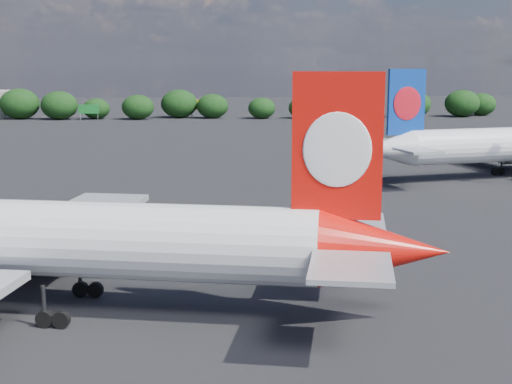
{
  "coord_description": "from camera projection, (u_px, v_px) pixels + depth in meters",
  "views": [
    {
      "loc": [
        11.57,
        -36.24,
        16.9
      ],
      "look_at": [
        16.0,
        12.0,
        8.0
      ],
      "focal_mm": 50.0,
      "sensor_mm": 36.0,
      "label": 1
    }
  ],
  "objects": [
    {
      "name": "ground",
      "position": [
        106.0,
        188.0,
        96.27
      ],
      "size": [
        500.0,
        500.0,
        0.0
      ],
      "primitive_type": "plane",
      "color": "black",
      "rests_on": "ground"
    },
    {
      "name": "horizon_treeline",
      "position": [
        179.0,
        106.0,
        212.86
      ],
      "size": [
        203.59,
        15.18,
        9.03
      ],
      "color": "black",
      "rests_on": "ground"
    },
    {
      "name": "highway_sign",
      "position": [
        89.0,
        109.0,
        207.71
      ],
      "size": [
        6.0,
        0.3,
        4.5
      ],
      "color": "#146523",
      "rests_on": "ground"
    },
    {
      "name": "qantas_airliner",
      "position": [
        56.0,
        241.0,
        48.09
      ],
      "size": [
        49.59,
        47.44,
        16.3
      ],
      "color": "white",
      "rests_on": "ground"
    },
    {
      "name": "billboard_yellow",
      "position": [
        192.0,
        105.0,
        216.14
      ],
      "size": [
        5.0,
        0.3,
        5.5
      ],
      "color": "yellow",
      "rests_on": "ground"
    }
  ]
}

